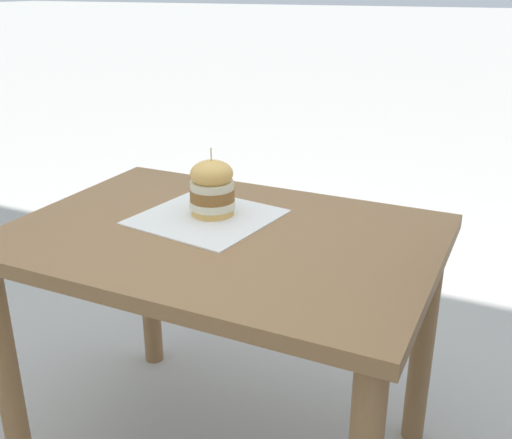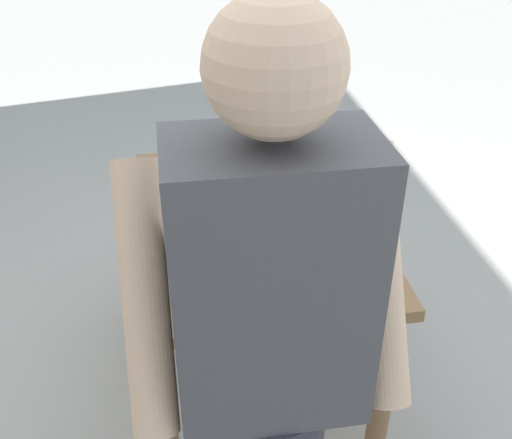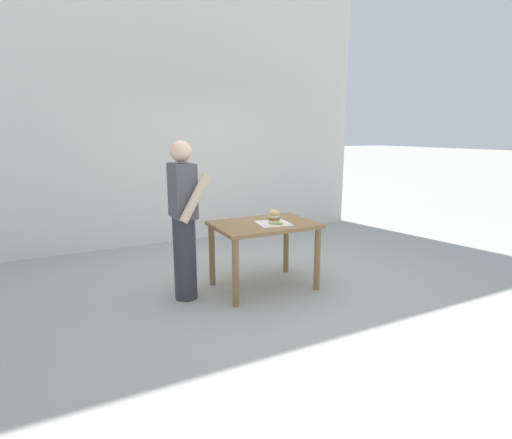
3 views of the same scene
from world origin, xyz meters
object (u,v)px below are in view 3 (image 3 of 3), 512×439
Objects in this scene: diner_across_table at (184,219)px; patio_table at (264,234)px; pickle_spear at (279,224)px; sandwich at (274,217)px.

patio_table is at bearing -96.31° from diner_across_table.
diner_across_table is at bearing 75.03° from pickle_spear.
sandwich is (-0.09, -0.08, 0.21)m from patio_table.
patio_table is 0.94m from diner_across_table.
sandwich is 2.74× the size of pickle_spear.
sandwich reaches higher than patio_table.
pickle_spear is at bearing -104.97° from diner_across_table.
diner_across_table is at bearing 78.93° from sandwich.
diner_across_table is (0.10, 0.90, 0.25)m from patio_table.
pickle_spear is 1.04m from diner_across_table.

